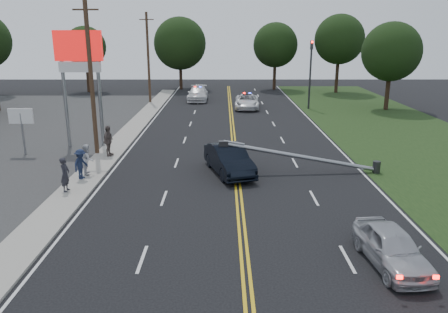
{
  "coord_description": "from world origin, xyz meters",
  "views": [
    {
      "loc": [
        -0.77,
        -16.09,
        7.88
      ],
      "look_at": [
        -0.74,
        5.53,
        1.7
      ],
      "focal_mm": 35.0,
      "sensor_mm": 36.0,
      "label": 1
    }
  ],
  "objects_px": {
    "pylon_sign": "(79,61)",
    "utility_pole_mid": "(91,78)",
    "bystander_a": "(65,174)",
    "bystander_c": "(81,164)",
    "waiting_sedan": "(392,247)",
    "crashed_sedan": "(229,160)",
    "bystander_b": "(87,159)",
    "traffic_signal": "(310,69)",
    "emergency_a": "(247,101)",
    "fallen_streetlight": "(309,158)",
    "bystander_d": "(108,141)",
    "small_sign": "(21,120)",
    "emergency_b": "(198,94)",
    "utility_pole_far": "(148,58)"
  },
  "relations": [
    {
      "from": "bystander_c",
      "to": "bystander_d",
      "type": "distance_m",
      "value": 4.62
    },
    {
      "from": "bystander_a",
      "to": "bystander_c",
      "type": "xyz_separation_m",
      "value": [
        0.17,
        1.96,
        -0.05
      ]
    },
    {
      "from": "bystander_b",
      "to": "bystander_d",
      "type": "xyz_separation_m",
      "value": [
        0.23,
        3.76,
        0.13
      ]
    },
    {
      "from": "small_sign",
      "to": "emergency_a",
      "type": "bearing_deg",
      "value": 49.15
    },
    {
      "from": "utility_pole_far",
      "to": "waiting_sedan",
      "type": "distance_m",
      "value": 39.33
    },
    {
      "from": "utility_pole_mid",
      "to": "emergency_b",
      "type": "relative_size",
      "value": 1.77
    },
    {
      "from": "pylon_sign",
      "to": "small_sign",
      "type": "distance_m",
      "value": 5.45
    },
    {
      "from": "utility_pole_far",
      "to": "bystander_c",
      "type": "relative_size",
      "value": 6.02
    },
    {
      "from": "utility_pole_far",
      "to": "waiting_sedan",
      "type": "relative_size",
      "value": 2.5
    },
    {
      "from": "bystander_b",
      "to": "bystander_c",
      "type": "relative_size",
      "value": 1.04
    },
    {
      "from": "pylon_sign",
      "to": "emergency_a",
      "type": "bearing_deg",
      "value": 52.93
    },
    {
      "from": "traffic_signal",
      "to": "bystander_b",
      "type": "height_order",
      "value": "traffic_signal"
    },
    {
      "from": "utility_pole_mid",
      "to": "emergency_b",
      "type": "xyz_separation_m",
      "value": [
        5.39,
        23.7,
        -4.27
      ]
    },
    {
      "from": "pylon_sign",
      "to": "traffic_signal",
      "type": "height_order",
      "value": "pylon_sign"
    },
    {
      "from": "traffic_signal",
      "to": "waiting_sedan",
      "type": "height_order",
      "value": "traffic_signal"
    },
    {
      "from": "pylon_sign",
      "to": "utility_pole_mid",
      "type": "relative_size",
      "value": 0.8
    },
    {
      "from": "pylon_sign",
      "to": "emergency_a",
      "type": "height_order",
      "value": "pylon_sign"
    },
    {
      "from": "emergency_b",
      "to": "bystander_b",
      "type": "distance_m",
      "value": 28.57
    },
    {
      "from": "crashed_sedan",
      "to": "bystander_b",
      "type": "bearing_deg",
      "value": 166.08
    },
    {
      "from": "small_sign",
      "to": "crashed_sedan",
      "type": "height_order",
      "value": "small_sign"
    },
    {
      "from": "waiting_sedan",
      "to": "bystander_c",
      "type": "xyz_separation_m",
      "value": [
        -13.64,
        9.05,
        0.27
      ]
    },
    {
      "from": "small_sign",
      "to": "bystander_a",
      "type": "distance_m",
      "value": 9.1
    },
    {
      "from": "waiting_sedan",
      "to": "traffic_signal",
      "type": "bearing_deg",
      "value": 78.94
    },
    {
      "from": "bystander_a",
      "to": "waiting_sedan",
      "type": "bearing_deg",
      "value": -113.84
    },
    {
      "from": "utility_pole_far",
      "to": "emergency_b",
      "type": "height_order",
      "value": "utility_pole_far"
    },
    {
      "from": "crashed_sedan",
      "to": "bystander_d",
      "type": "xyz_separation_m",
      "value": [
        -7.76,
        3.31,
        0.29
      ]
    },
    {
      "from": "pylon_sign",
      "to": "crashed_sedan",
      "type": "xyz_separation_m",
      "value": [
        10.05,
        -6.04,
        -5.18
      ]
    },
    {
      "from": "utility_pole_far",
      "to": "bystander_c",
      "type": "bearing_deg",
      "value": -88.63
    },
    {
      "from": "waiting_sedan",
      "to": "bystander_a",
      "type": "xyz_separation_m",
      "value": [
        -13.8,
        7.09,
        0.32
      ]
    },
    {
      "from": "crashed_sedan",
      "to": "emergency_b",
      "type": "relative_size",
      "value": 0.88
    },
    {
      "from": "utility_pole_far",
      "to": "bystander_d",
      "type": "height_order",
      "value": "utility_pole_far"
    },
    {
      "from": "small_sign",
      "to": "fallen_streetlight",
      "type": "height_order",
      "value": "small_sign"
    },
    {
      "from": "emergency_a",
      "to": "fallen_streetlight",
      "type": "bearing_deg",
      "value": -80.8
    },
    {
      "from": "utility_pole_far",
      "to": "crashed_sedan",
      "type": "xyz_separation_m",
      "value": [
        8.75,
        -26.04,
        -4.26
      ]
    },
    {
      "from": "traffic_signal",
      "to": "bystander_a",
      "type": "distance_m",
      "value": 30.65
    },
    {
      "from": "traffic_signal",
      "to": "bystander_c",
      "type": "height_order",
      "value": "traffic_signal"
    },
    {
      "from": "small_sign",
      "to": "fallen_streetlight",
      "type": "bearing_deg",
      "value": -12.4
    },
    {
      "from": "fallen_streetlight",
      "to": "waiting_sedan",
      "type": "xyz_separation_m",
      "value": [
        0.9,
        -10.38,
        -0.24
      ]
    },
    {
      "from": "traffic_signal",
      "to": "emergency_a",
      "type": "bearing_deg",
      "value": 178.11
    },
    {
      "from": "utility_pole_mid",
      "to": "waiting_sedan",
      "type": "distance_m",
      "value": 20.75
    },
    {
      "from": "pylon_sign",
      "to": "emergency_b",
      "type": "relative_size",
      "value": 1.42
    },
    {
      "from": "small_sign",
      "to": "waiting_sedan",
      "type": "relative_size",
      "value": 0.77
    },
    {
      "from": "crashed_sedan",
      "to": "bystander_b",
      "type": "height_order",
      "value": "bystander_b"
    },
    {
      "from": "bystander_b",
      "to": "bystander_c",
      "type": "xyz_separation_m",
      "value": [
        -0.11,
        -0.84,
        -0.03
      ]
    },
    {
      "from": "bystander_b",
      "to": "bystander_d",
      "type": "bearing_deg",
      "value": -15.82
    },
    {
      "from": "utility_pole_mid",
      "to": "bystander_d",
      "type": "bearing_deg",
      "value": -36.21
    },
    {
      "from": "traffic_signal",
      "to": "utility_pole_mid",
      "type": "height_order",
      "value": "utility_pole_mid"
    },
    {
      "from": "emergency_a",
      "to": "bystander_c",
      "type": "bearing_deg",
      "value": -110.69
    },
    {
      "from": "emergency_b",
      "to": "utility_pole_mid",
      "type": "bearing_deg",
      "value": -102.77
    },
    {
      "from": "fallen_streetlight",
      "to": "emergency_b",
      "type": "height_order",
      "value": "fallen_streetlight"
    }
  ]
}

